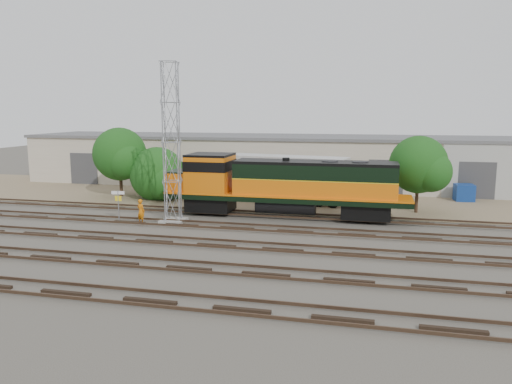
% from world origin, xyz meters
% --- Properties ---
extents(ground, '(140.00, 140.00, 0.00)m').
position_xyz_m(ground, '(0.00, 0.00, 0.00)').
color(ground, '#47423A').
rests_on(ground, ground).
extents(dirt_strip, '(80.00, 16.00, 0.02)m').
position_xyz_m(dirt_strip, '(0.00, 15.00, 0.01)').
color(dirt_strip, '#726047').
rests_on(dirt_strip, ground).
extents(tracks, '(80.00, 20.40, 0.28)m').
position_xyz_m(tracks, '(0.00, -3.00, 0.08)').
color(tracks, black).
rests_on(tracks, ground).
extents(warehouse, '(58.40, 10.40, 5.30)m').
position_xyz_m(warehouse, '(0.04, 22.98, 2.65)').
color(warehouse, beige).
rests_on(warehouse, ground).
extents(locomotive, '(18.40, 3.23, 4.42)m').
position_xyz_m(locomotive, '(2.21, 6.00, 2.52)').
color(locomotive, black).
rests_on(locomotive, tracks).
extents(signal_tower, '(1.67, 1.67, 11.32)m').
position_xyz_m(signal_tower, '(-5.10, 2.62, 5.51)').
color(signal_tower, gray).
rests_on(signal_tower, ground).
extents(sign_post, '(0.94, 0.18, 2.32)m').
position_xyz_m(sign_post, '(-8.88, 1.61, 1.62)').
color(sign_post, gray).
rests_on(sign_post, ground).
extents(worker, '(0.75, 0.61, 1.77)m').
position_xyz_m(worker, '(-7.14, 1.60, 0.89)').
color(worker, '#D0690B').
rests_on(worker, ground).
extents(semi_trailer, '(13.48, 4.93, 4.07)m').
position_xyz_m(semi_trailer, '(0.53, 12.58, 2.56)').
color(semi_trailer, silver).
rests_on(semi_trailer, ground).
extents(dumpster_blue, '(1.73, 1.63, 1.50)m').
position_xyz_m(dumpster_blue, '(16.79, 16.64, 0.75)').
color(dumpster_blue, navy).
rests_on(dumpster_blue, ground).
extents(tree_west, '(5.17, 4.93, 6.44)m').
position_xyz_m(tree_west, '(-13.92, 11.51, 3.85)').
color(tree_west, '#382619').
rests_on(tree_west, ground).
extents(tree_mid, '(5.27, 5.02, 5.02)m').
position_xyz_m(tree_mid, '(-10.08, 11.29, 2.08)').
color(tree_mid, '#382619').
rests_on(tree_mid, ground).
extents(tree_east, '(4.72, 4.50, 6.07)m').
position_xyz_m(tree_east, '(12.49, 10.04, 3.70)').
color(tree_east, '#382619').
rests_on(tree_east, ground).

